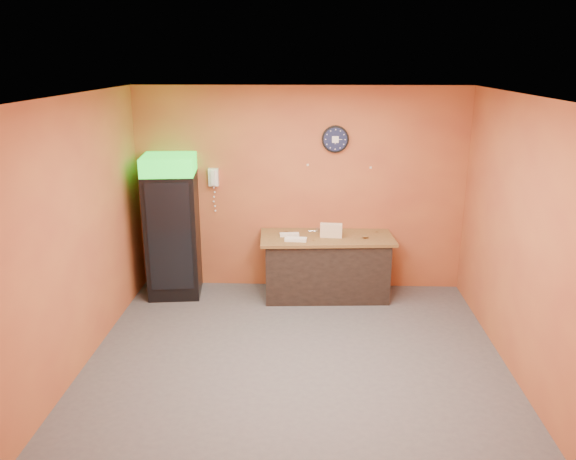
{
  "coord_description": "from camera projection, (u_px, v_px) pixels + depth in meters",
  "views": [
    {
      "loc": [
        0.13,
        -5.52,
        3.15
      ],
      "look_at": [
        -0.11,
        0.6,
        1.25
      ],
      "focal_mm": 35.0,
      "sensor_mm": 36.0,
      "label": 1
    }
  ],
  "objects": [
    {
      "name": "right_wall",
      "position": [
        517.0,
        236.0,
        5.71
      ],
      "size": [
        0.02,
        4.0,
        2.8
      ],
      "primitive_type": "cube",
      "color": "#BF6A35",
      "rests_on": "floor"
    },
    {
      "name": "wrapped_sandwich_right",
      "position": [
        289.0,
        235.0,
        7.5
      ],
      "size": [
        0.27,
        0.13,
        0.04
      ],
      "primitive_type": "cube",
      "rotation": [
        0.0,
        0.0,
        0.11
      ],
      "color": "white",
      "rests_on": "butcher_paper"
    },
    {
      "name": "floor",
      "position": [
        296.0,
        354.0,
        6.21
      ],
      "size": [
        4.5,
        4.5,
        0.0
      ],
      "primitive_type": "plane",
      "color": "#47474C",
      "rests_on": "ground"
    },
    {
      "name": "wall_clock",
      "position": [
        335.0,
        139.0,
        7.45
      ],
      "size": [
        0.36,
        0.06,
        0.36
      ],
      "color": "black",
      "rests_on": "back_wall"
    },
    {
      "name": "prep_counter",
      "position": [
        326.0,
        267.0,
        7.64
      ],
      "size": [
        1.67,
        0.82,
        0.82
      ],
      "primitive_type": "cube",
      "rotation": [
        0.0,
        0.0,
        0.06
      ],
      "color": "black",
      "rests_on": "floor"
    },
    {
      "name": "kitchen_tool",
      "position": [
        318.0,
        230.0,
        7.68
      ],
      "size": [
        0.05,
        0.05,
        0.05
      ],
      "primitive_type": "cylinder",
      "color": "silver",
      "rests_on": "butcher_paper"
    },
    {
      "name": "wrapped_sandwich_left",
      "position": [
        296.0,
        239.0,
        7.3
      ],
      "size": [
        0.3,
        0.14,
        0.04
      ],
      "primitive_type": "cube",
      "rotation": [
        0.0,
        0.0,
        -0.11
      ],
      "color": "white",
      "rests_on": "butcher_paper"
    },
    {
      "name": "left_wall",
      "position": [
        82.0,
        231.0,
        5.88
      ],
      "size": [
        0.02,
        4.0,
        2.8
      ],
      "primitive_type": "cube",
      "color": "#BF6A35",
      "rests_on": "floor"
    },
    {
      "name": "sub_roll_stack",
      "position": [
        331.0,
        230.0,
        7.43
      ],
      "size": [
        0.3,
        0.12,
        0.18
      ],
      "rotation": [
        0.0,
        0.0,
        -0.07
      ],
      "color": "beige",
      "rests_on": "butcher_paper"
    },
    {
      "name": "ceiling",
      "position": [
        297.0,
        95.0,
        5.38
      ],
      "size": [
        4.5,
        4.0,
        0.02
      ],
      "primitive_type": "cube",
      "color": "white",
      "rests_on": "back_wall"
    },
    {
      "name": "back_wall",
      "position": [
        300.0,
        190.0,
        7.7
      ],
      "size": [
        4.5,
        0.02,
        2.8
      ],
      "primitive_type": "cube",
      "color": "#BF6A35",
      "rests_on": "floor"
    },
    {
      "name": "wrapped_sandwich_mid",
      "position": [
        295.0,
        240.0,
        7.3
      ],
      "size": [
        0.25,
        0.1,
        0.04
      ],
      "primitive_type": "cube",
      "rotation": [
        0.0,
        0.0,
        0.01
      ],
      "color": "white",
      "rests_on": "butcher_paper"
    },
    {
      "name": "beverage_cooler",
      "position": [
        172.0,
        229.0,
        7.53
      ],
      "size": [
        0.75,
        0.75,
        1.93
      ],
      "rotation": [
        0.0,
        0.0,
        0.11
      ],
      "color": "black",
      "rests_on": "floor"
    },
    {
      "name": "wall_phone",
      "position": [
        213.0,
        177.0,
        7.64
      ],
      "size": [
        0.13,
        0.11,
        0.24
      ],
      "color": "white",
      "rests_on": "back_wall"
    },
    {
      "name": "butcher_paper",
      "position": [
        327.0,
        237.0,
        7.51
      ],
      "size": [
        1.82,
        0.91,
        0.04
      ],
      "primitive_type": "cube",
      "rotation": [
        0.0,
        0.0,
        0.07
      ],
      "color": "brown",
      "rests_on": "prep_counter"
    }
  ]
}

